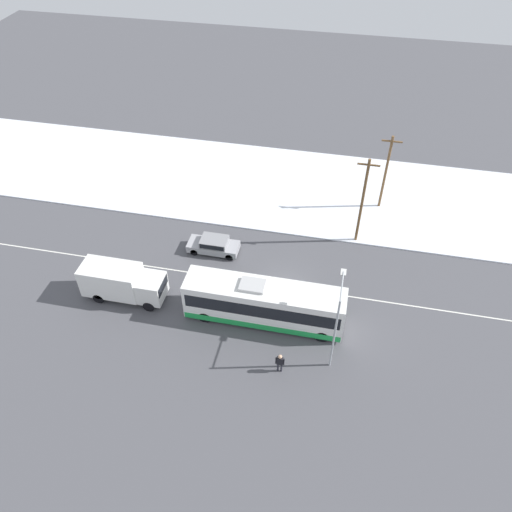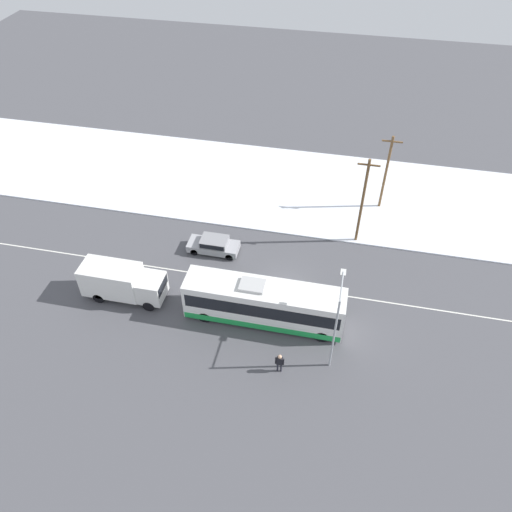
{
  "view_description": "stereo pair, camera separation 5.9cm",
  "coord_description": "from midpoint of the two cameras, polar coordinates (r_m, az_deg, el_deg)",
  "views": [
    {
      "loc": [
        3.49,
        -27.83,
        29.2
      ],
      "look_at": [
        -2.71,
        1.63,
        1.4
      ],
      "focal_mm": 35.0,
      "sensor_mm": 36.0,
      "label": 1
    },
    {
      "loc": [
        3.55,
        -27.82,
        29.2
      ],
      "look_at": [
        -2.71,
        1.63,
        1.4
      ],
      "focal_mm": 35.0,
      "sensor_mm": 36.0,
      "label": 2
    }
  ],
  "objects": [
    {
      "name": "city_bus",
      "position": [
        36.85,
        0.89,
        -5.43
      ],
      "size": [
        11.79,
        2.57,
        3.6
      ],
      "color": "white",
      "rests_on": "ground_plane"
    },
    {
      "name": "ground_plane",
      "position": [
        40.49,
        3.24,
        -3.52
      ],
      "size": [
        120.0,
        120.0,
        0.0
      ],
      "primitive_type": "plane",
      "color": "#4C4C51"
    },
    {
      "name": "utility_pole_roadside",
      "position": [
        42.78,
        12.03,
        6.2
      ],
      "size": [
        1.8,
        0.24,
        8.37
      ],
      "color": "brown",
      "rests_on": "ground_plane"
    },
    {
      "name": "lane_marking_center",
      "position": [
        40.49,
        3.24,
        -3.52
      ],
      "size": [
        60.0,
        0.12,
        0.0
      ],
      "color": "silver",
      "rests_on": "ground_plane"
    },
    {
      "name": "snow_lot",
      "position": [
        50.88,
        5.82,
        7.54
      ],
      "size": [
        80.0,
        14.45,
        0.12
      ],
      "color": "silver",
      "rests_on": "ground_plane"
    },
    {
      "name": "box_truck",
      "position": [
        39.94,
        -15.16,
        -2.84
      ],
      "size": [
        6.45,
        2.3,
        2.94
      ],
      "color": "silver",
      "rests_on": "ground_plane"
    },
    {
      "name": "pedestrian_at_stop",
      "position": [
        34.5,
        2.7,
        -11.95
      ],
      "size": [
        0.63,
        0.28,
        1.76
      ],
      "color": "#23232D",
      "rests_on": "ground_plane"
    },
    {
      "name": "streetlamp",
      "position": [
        33.02,
        9.2,
        -6.93
      ],
      "size": [
        0.36,
        3.08,
        6.64
      ],
      "color": "#9EA3A8",
      "rests_on": "ground_plane"
    },
    {
      "name": "utility_pole_snowlot",
      "position": [
        47.68,
        14.58,
        9.32
      ],
      "size": [
        1.8,
        0.24,
        7.58
      ],
      "color": "brown",
      "rests_on": "ground_plane"
    },
    {
      "name": "sedan_car",
      "position": [
        43.14,
        -4.89,
        1.32
      ],
      "size": [
        4.41,
        1.8,
        1.41
      ],
      "rotation": [
        0.0,
        0.0,
        3.14
      ],
      "color": "#9E9EA3",
      "rests_on": "ground_plane"
    }
  ]
}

